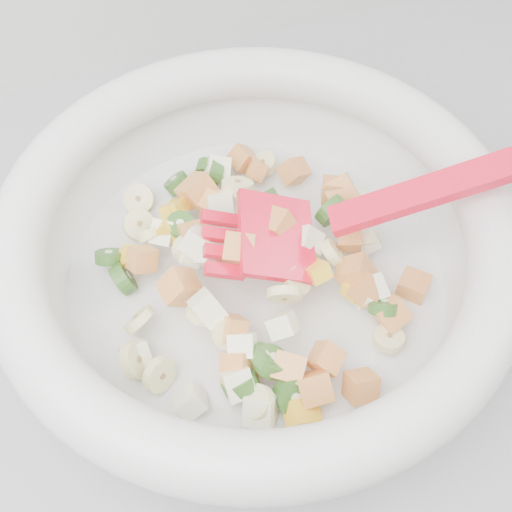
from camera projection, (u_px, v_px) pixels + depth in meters
name	position (u px, v px, depth m)	size (l,w,h in m)	color
counter	(234.00, 438.00, 0.92)	(2.00, 0.60, 0.90)	gray
mixing_bowl	(257.00, 247.00, 0.48)	(0.47, 0.39, 0.17)	silver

